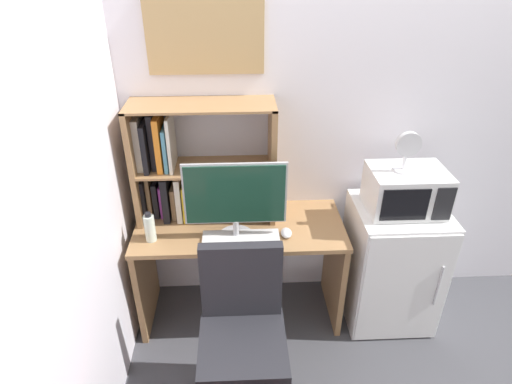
# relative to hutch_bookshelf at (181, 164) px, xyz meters

# --- Properties ---
(wall_back) EXTENTS (6.40, 0.04, 2.60)m
(wall_back) POSITION_rel_hutch_bookshelf_xyz_m (1.65, 0.15, 0.21)
(wall_back) COLOR silver
(wall_back) RESTS_ON ground_plane
(desk) EXTENTS (1.29, 0.56, 0.73)m
(desk) POSITION_rel_hutch_bookshelf_xyz_m (0.34, -0.14, -0.57)
(desk) COLOR #997047
(desk) RESTS_ON ground_plane
(hutch_bookshelf) EXTENTS (0.84, 0.29, 0.73)m
(hutch_bookshelf) POSITION_rel_hutch_bookshelf_xyz_m (0.00, 0.00, 0.00)
(hutch_bookshelf) COLOR #997047
(hutch_bookshelf) RESTS_ON desk
(monitor) EXTENTS (0.58, 0.21, 0.48)m
(monitor) POSITION_rel_hutch_bookshelf_xyz_m (0.32, -0.27, -0.09)
(monitor) COLOR #B7B7BC
(monitor) RESTS_ON desk
(keyboard) EXTENTS (0.45, 0.12, 0.02)m
(keyboard) POSITION_rel_hutch_bookshelf_xyz_m (0.35, -0.28, -0.35)
(keyboard) COLOR silver
(keyboard) RESTS_ON desk
(computer_mouse) EXTENTS (0.06, 0.10, 0.04)m
(computer_mouse) POSITION_rel_hutch_bookshelf_xyz_m (0.62, -0.27, -0.34)
(computer_mouse) COLOR silver
(computer_mouse) RESTS_ON desk
(water_bottle) EXTENTS (0.06, 0.06, 0.19)m
(water_bottle) POSITION_rel_hutch_bookshelf_xyz_m (-0.18, -0.27, -0.27)
(water_bottle) COLOR silver
(water_bottle) RESTS_ON desk
(mini_fridge) EXTENTS (0.55, 0.54, 0.84)m
(mini_fridge) POSITION_rel_hutch_bookshelf_xyz_m (1.33, -0.19, -0.67)
(mini_fridge) COLOR white
(mini_fridge) RESTS_ON ground_plane
(microwave) EXTENTS (0.44, 0.33, 0.26)m
(microwave) POSITION_rel_hutch_bookshelf_xyz_m (1.33, -0.18, -0.11)
(microwave) COLOR silver
(microwave) RESTS_ON mini_fridge
(desk_fan) EXTENTS (0.14, 0.11, 0.24)m
(desk_fan) POSITION_rel_hutch_bookshelf_xyz_m (1.29, -0.19, 0.15)
(desk_fan) COLOR silver
(desk_fan) RESTS_ON microwave
(desk_chair) EXTENTS (0.51, 0.51, 0.96)m
(desk_chair) POSITION_rel_hutch_bookshelf_xyz_m (0.34, -0.79, -0.67)
(desk_chair) COLOR black
(desk_chair) RESTS_ON ground_plane
(wall_corkboard) EXTENTS (0.65, 0.02, 0.43)m
(wall_corkboard) POSITION_rel_hutch_bookshelf_xyz_m (0.18, 0.12, 0.72)
(wall_corkboard) COLOR tan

